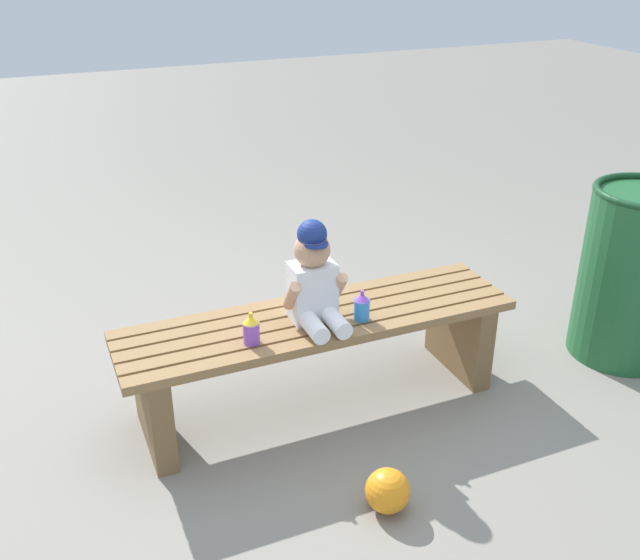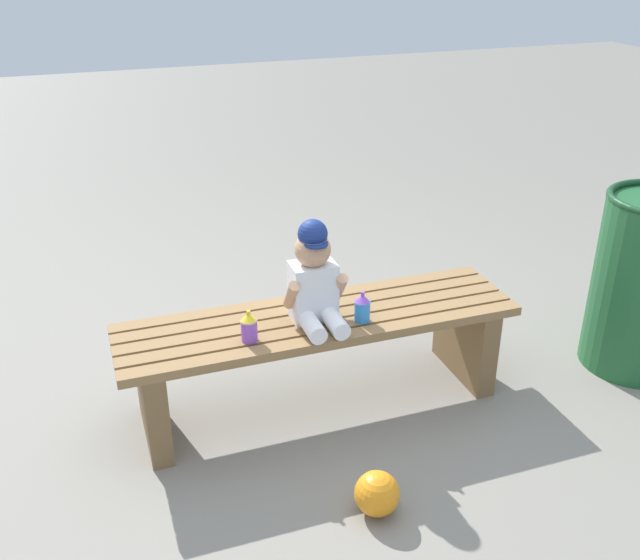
{
  "view_description": "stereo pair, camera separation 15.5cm",
  "coord_description": "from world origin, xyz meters",
  "px_view_note": "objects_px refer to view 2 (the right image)",
  "views": [
    {
      "loc": [
        -0.95,
        -2.26,
        1.77
      ],
      "look_at": [
        -0.01,
        -0.05,
        0.59
      ],
      "focal_mm": 40.63,
      "sensor_mm": 36.0,
      "label": 1
    },
    {
      "loc": [
        -0.81,
        -2.32,
        1.77
      ],
      "look_at": [
        -0.01,
        -0.05,
        0.59
      ],
      "focal_mm": 40.63,
      "sensor_mm": 36.0,
      "label": 2
    }
  ],
  "objects_px": {
    "child_figure": "(314,278)",
    "toy_ball": "(377,494)",
    "sippy_cup_left": "(249,327)",
    "sippy_cup_right": "(362,307)",
    "park_bench": "(319,344)"
  },
  "relations": [
    {
      "from": "sippy_cup_right",
      "to": "toy_ball",
      "type": "height_order",
      "value": "sippy_cup_right"
    },
    {
      "from": "park_bench",
      "to": "toy_ball",
      "type": "xyz_separation_m",
      "value": [
        -0.02,
        -0.65,
        -0.2
      ]
    },
    {
      "from": "child_figure",
      "to": "toy_ball",
      "type": "bearing_deg",
      "value": -89.65
    },
    {
      "from": "sippy_cup_left",
      "to": "toy_ball",
      "type": "xyz_separation_m",
      "value": [
        0.28,
        -0.56,
        -0.39
      ]
    },
    {
      "from": "toy_ball",
      "to": "sippy_cup_left",
      "type": "bearing_deg",
      "value": 116.5
    },
    {
      "from": "child_figure",
      "to": "park_bench",
      "type": "bearing_deg",
      "value": 43.47
    },
    {
      "from": "park_bench",
      "to": "toy_ball",
      "type": "bearing_deg",
      "value": -91.97
    },
    {
      "from": "park_bench",
      "to": "sippy_cup_left",
      "type": "distance_m",
      "value": 0.37
    },
    {
      "from": "park_bench",
      "to": "sippy_cup_right",
      "type": "bearing_deg",
      "value": -32.94
    },
    {
      "from": "sippy_cup_left",
      "to": "child_figure",
      "type": "bearing_deg",
      "value": 13.88
    },
    {
      "from": "sippy_cup_left",
      "to": "sippy_cup_right",
      "type": "distance_m",
      "value": 0.44
    },
    {
      "from": "park_bench",
      "to": "toy_ball",
      "type": "height_order",
      "value": "park_bench"
    },
    {
      "from": "child_figure",
      "to": "sippy_cup_right",
      "type": "bearing_deg",
      "value": -21.84
    },
    {
      "from": "child_figure",
      "to": "toy_ball",
      "type": "distance_m",
      "value": 0.8
    },
    {
      "from": "toy_ball",
      "to": "park_bench",
      "type": "bearing_deg",
      "value": 88.03
    }
  ]
}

